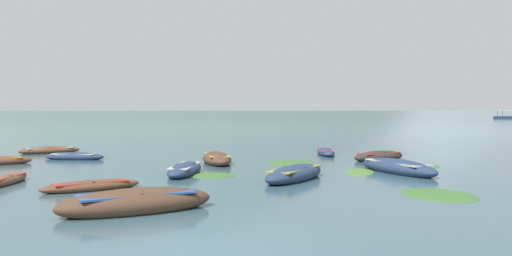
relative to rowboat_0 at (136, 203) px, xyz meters
name	(u,v)px	position (x,y,z in m)	size (l,w,h in m)	color
ground_plane	(251,110)	(1.83, 1496.56, -0.23)	(6000.00, 6000.00, 0.00)	#385660
mountain_1	(47,83)	(-784.23, 1998.48, 102.96)	(835.86, 835.86, 206.39)	#56665B
mountain_2	(200,40)	(-184.78, 1897.43, 257.16)	(1576.42, 1576.42, 514.78)	#4C5B56
mountain_3	(445,73)	(808.49, 2137.90, 153.12)	(924.78, 924.78, 306.70)	slate
rowboat_0	(136,203)	(0.00, 0.00, 0.00)	(4.09, 3.05, 0.75)	#4C3323
rowboat_1	(217,159)	(1.23, 11.67, -0.02)	(2.00, 3.92, 0.67)	#4C3323
rowboat_2	(185,170)	(0.24, 7.58, -0.06)	(1.41, 3.94, 0.55)	navy
rowboat_3	(74,157)	(-6.14, 13.57, -0.08)	(3.19, 1.24, 0.47)	navy
rowboat_4	(326,152)	(7.08, 16.39, -0.09)	(0.99, 3.69, 0.44)	navy
rowboat_5	(295,174)	(4.44, 5.88, -0.02)	(3.06, 4.21, 0.66)	navy
rowboat_6	(398,167)	(8.76, 7.93, -0.02)	(2.82, 4.68, 0.69)	navy
rowboat_7	(91,186)	(-2.21, 3.52, -0.11)	(3.10, 2.44, 0.40)	brown
rowboat_10	(379,156)	(9.29, 13.10, -0.05)	(3.39, 2.83, 0.59)	#2D2826
rowboat_11	(4,180)	(-5.57, 4.86, -0.10)	(0.76, 3.05, 0.40)	brown
rowboat_12	(50,150)	(-8.92, 17.52, -0.08)	(3.46, 2.74, 0.48)	brown
ferry_0	(510,117)	(71.72, 124.49, 0.22)	(7.99, 3.83, 2.54)	navy
weed_patch_0	(439,195)	(8.44, 2.43, -0.23)	(2.07, 2.62, 0.14)	#38662D
weed_patch_2	(211,176)	(1.31, 7.07, -0.23)	(1.64, 1.92, 0.14)	#38662D
weed_patch_3	(360,172)	(7.26, 8.05, -0.23)	(2.48, 1.14, 0.14)	#477033
weed_patch_5	(292,163)	(4.79, 11.72, -0.23)	(2.18, 2.70, 0.14)	#38662D
weed_patch_6	(411,166)	(10.07, 10.37, -0.23)	(2.51, 2.58, 0.14)	#38662D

